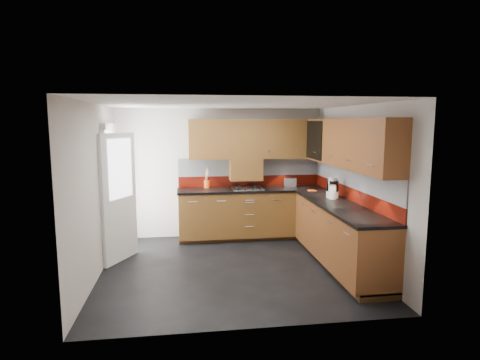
{
  "coord_description": "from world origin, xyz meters",
  "views": [
    {
      "loc": [
        -0.69,
        -5.68,
        2.14
      ],
      "look_at": [
        0.2,
        0.65,
        1.22
      ],
      "focal_mm": 30.0,
      "sensor_mm": 36.0,
      "label": 1
    }
  ],
  "objects": [
    {
      "name": "countertop",
      "position": [
        1.05,
        0.7,
        0.92
      ],
      "size": [
        2.72,
        3.22,
        0.04
      ],
      "color": "black",
      "rests_on": "base_cabinets"
    },
    {
      "name": "glass_cabinet",
      "position": [
        1.71,
        1.07,
        1.87
      ],
      "size": [
        0.32,
        0.8,
        0.66
      ],
      "color": "black",
      "rests_on": "room"
    },
    {
      "name": "backsplash",
      "position": [
        1.28,
        0.93,
        1.21
      ],
      "size": [
        2.7,
        3.2,
        0.54
      ],
      "color": "maroon",
      "rests_on": "countertop"
    },
    {
      "name": "toaster",
      "position": [
        1.29,
        1.61,
        1.02
      ],
      "size": [
        0.25,
        0.18,
        0.17
      ],
      "color": "silver",
      "rests_on": "countertop"
    },
    {
      "name": "paper_towel",
      "position": [
        1.63,
        0.29,
        1.05
      ],
      "size": [
        0.12,
        0.12,
        0.23
      ],
      "primitive_type": "cylinder",
      "rotation": [
        0.0,
        0.0,
        -0.15
      ],
      "color": "white",
      "rests_on": "countertop"
    },
    {
      "name": "utensil_pot",
      "position": [
        -0.28,
        1.68,
        1.03
      ],
      "size": [
        0.11,
        0.11,
        0.38
      ],
      "color": "#D45413",
      "rests_on": "countertop"
    },
    {
      "name": "extractor_hood",
      "position": [
        0.45,
        1.64,
        1.28
      ],
      "size": [
        0.6,
        0.33,
        0.4
      ],
      "primitive_type": "cube",
      "color": "#582D13",
      "rests_on": "room"
    },
    {
      "name": "back_door",
      "position": [
        -1.78,
        0.75,
        1.03
      ],
      "size": [
        0.42,
        1.19,
        2.04
      ],
      "color": "white",
      "rests_on": "room"
    },
    {
      "name": "base_cabinets",
      "position": [
        1.07,
        0.72,
        0.44
      ],
      "size": [
        2.7,
        3.2,
        0.95
      ],
      "color": "#582D13",
      "rests_on": "room"
    },
    {
      "name": "orange_cloth",
      "position": [
        1.55,
        1.08,
        0.95
      ],
      "size": [
        0.14,
        0.13,
        0.01
      ],
      "primitive_type": "cube",
      "rotation": [
        0.0,
        0.0,
        0.13
      ],
      "color": "#F0581A",
      "rests_on": "countertop"
    },
    {
      "name": "upper_cabinets",
      "position": [
        1.23,
        0.78,
        1.84
      ],
      "size": [
        2.5,
        3.2,
        0.72
      ],
      "color": "#582D13",
      "rests_on": "room"
    },
    {
      "name": "food_processor",
      "position": [
        1.67,
        0.41,
        1.09
      ],
      "size": [
        0.19,
        0.19,
        0.32
      ],
      "color": "white",
      "rests_on": "countertop"
    },
    {
      "name": "gas_hob",
      "position": [
        0.45,
        1.47,
        0.95
      ],
      "size": [
        0.56,
        0.49,
        0.04
      ],
      "color": "silver",
      "rests_on": "countertop"
    },
    {
      "name": "room",
      "position": [
        0.0,
        0.0,
        1.5
      ],
      "size": [
        4.0,
        3.8,
        2.64
      ],
      "color": "black"
    }
  ]
}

